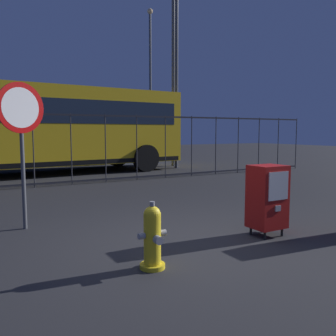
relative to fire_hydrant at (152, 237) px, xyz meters
The scene contains 9 objects.
ground_plane 1.05m from the fire_hydrant, 30.02° to the left, with size 60.00×60.00×0.00m, color #262628.
fire_hydrant is the anchor object (origin of this frame).
newspaper_box_primary 2.04m from the fire_hydrant, ahead, with size 0.48×0.42×1.02m.
stop_sign 2.87m from the fire_hydrant, 112.16° to the left, with size 0.71×0.31×2.23m.
fence_barrier 6.71m from the fire_hydrant, 82.61° to the left, with size 18.03×0.04×2.00m.
bus_near 9.73m from the fire_hydrant, 87.69° to the left, with size 10.63×3.29×3.00m.
street_light_near_left 11.45m from the fire_hydrant, 57.74° to the left, with size 0.32×0.32×6.90m.
street_light_near_right 12.39m from the fire_hydrant, 58.51° to the left, with size 0.32×0.32×7.55m.
street_light_far_left 18.21m from the fire_hydrant, 63.22° to the left, with size 0.32×0.32×8.50m.
Camera 1 is at (-2.60, -3.92, 1.50)m, focal length 38.56 mm.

